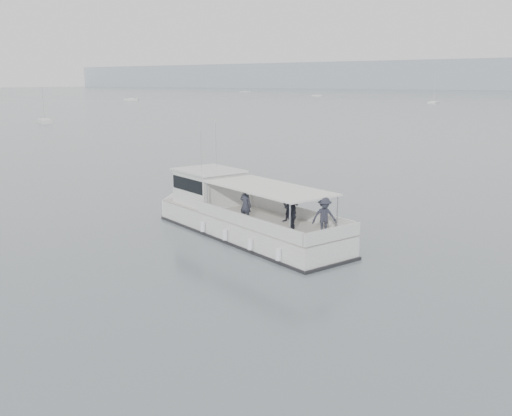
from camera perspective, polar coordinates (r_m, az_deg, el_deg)
The scene contains 3 objects.
ground at distance 34.18m, azimuth -4.60°, elevation -0.87°, with size 1400.00×1400.00×0.00m, color #576066.
tour_boat at distance 30.45m, azimuth -2.16°, elevation -0.62°, with size 14.10×6.72×5.94m.
moored_fleet at distance 231.01m, azimuth 24.20°, elevation 9.61°, with size 443.49×330.20×10.33m.
Camera 1 is at (22.06, -24.89, 7.92)m, focal length 40.00 mm.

